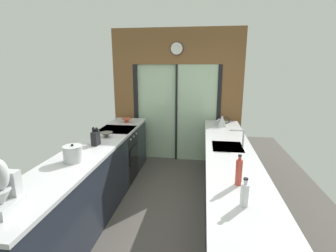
{
  "coord_description": "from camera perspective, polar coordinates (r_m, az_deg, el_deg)",
  "views": [
    {
      "loc": [
        0.55,
        -2.79,
        1.99
      ],
      "look_at": [
        0.04,
        0.83,
        1.11
      ],
      "focal_mm": 27.11,
      "sensor_mm": 36.0,
      "label": 1
    }
  ],
  "objects": [
    {
      "name": "right_counter_run",
      "position": [
        3.46,
        13.48,
        -12.98
      ],
      "size": [
        0.62,
        3.8,
        0.92
      ],
      "color": "#1E232D",
      "rests_on": "ground_plane"
    },
    {
      "name": "knife_block",
      "position": [
        3.6,
        -15.96,
        -2.62
      ],
      "size": [
        0.09,
        0.14,
        0.25
      ],
      "color": "black",
      "rests_on": "left_counter_run"
    },
    {
      "name": "kettle",
      "position": [
        4.62,
        12.08,
        1.16
      ],
      "size": [
        0.25,
        0.16,
        0.23
      ],
      "color": "#B7BABC",
      "rests_on": "right_counter_run"
    },
    {
      "name": "ground_plane",
      "position": [
        3.97,
        -1.1,
        -16.66
      ],
      "size": [
        5.04,
        7.6,
        0.02
      ],
      "primitive_type": "cube",
      "color": "#4C4742"
    },
    {
      "name": "soap_bottle_near",
      "position": [
        2.11,
        16.86,
        -14.45
      ],
      "size": [
        0.07,
        0.07,
        0.23
      ],
      "color": "silver",
      "rests_on": "right_counter_run"
    },
    {
      "name": "left_counter_run",
      "position": [
        3.6,
        -17.17,
        -12.11
      ],
      "size": [
        0.62,
        3.8,
        0.92
      ],
      "color": "#1E232D",
      "rests_on": "ground_plane"
    },
    {
      "name": "back_wall_unit",
      "position": [
        5.24,
        1.97,
        8.46
      ],
      "size": [
        2.64,
        0.12,
        2.7
      ],
      "color": "brown",
      "rests_on": "ground_plane"
    },
    {
      "name": "stand_mixer",
      "position": [
        2.28,
        -33.02,
        -12.22
      ],
      "size": [
        0.17,
        0.27,
        0.42
      ],
      "color": "#B7BABC",
      "rests_on": "left_counter_run"
    },
    {
      "name": "stock_pot",
      "position": [
        3.07,
        -20.58,
        -5.86
      ],
      "size": [
        0.22,
        0.22,
        0.21
      ],
      "color": "#B7BABC",
      "rests_on": "left_counter_run"
    },
    {
      "name": "sink_faucet",
      "position": [
        3.49,
        16.04,
        -2.01
      ],
      "size": [
        0.19,
        0.02,
        0.24
      ],
      "color": "#B7BABC",
      "rests_on": "right_counter_run"
    },
    {
      "name": "mixing_bowl_far",
      "position": [
        4.9,
        -9.28,
        1.28
      ],
      "size": [
        0.2,
        0.2,
        0.08
      ],
      "color": "#BC4C38",
      "rests_on": "left_counter_run"
    },
    {
      "name": "mixing_bowl_near",
      "position": [
        3.95,
        -13.71,
        -1.9
      ],
      "size": [
        0.2,
        0.2,
        0.08
      ],
      "color": "#514C47",
      "rests_on": "left_counter_run"
    },
    {
      "name": "soap_bottle_far",
      "position": [
        2.42,
        15.64,
        -9.89
      ],
      "size": [
        0.06,
        0.06,
        0.29
      ],
      "color": "#B23D2D",
      "rests_on": "right_counter_run"
    },
    {
      "name": "oven_range",
      "position": [
        4.56,
        -11.23,
        -6.36
      ],
      "size": [
        0.6,
        0.6,
        0.92
      ],
      "color": "black",
      "rests_on": "ground_plane"
    }
  ]
}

